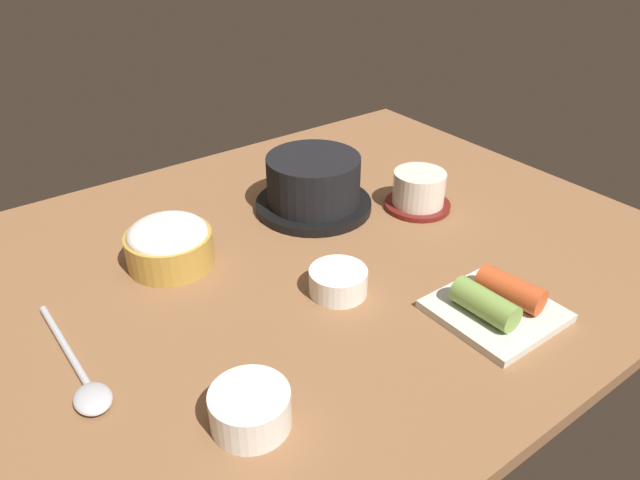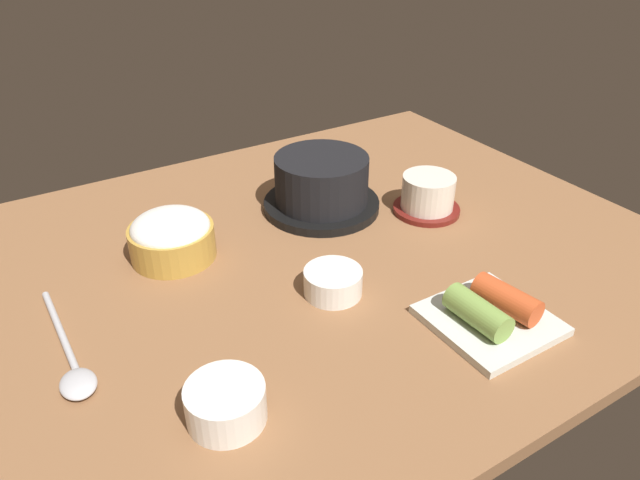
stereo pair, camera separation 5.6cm
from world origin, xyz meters
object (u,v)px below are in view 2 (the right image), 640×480
Objects in this scene: spoon at (72,366)px; banchan_cup_center at (333,281)px; kimchi_plate at (491,313)px; side_bowl_near at (226,402)px; stone_pot at (321,184)px; tea_cup_with_saucer at (428,195)px; rice_bowl at (172,236)px.

banchan_cup_center is at bearing -5.58° from spoon.
banchan_cup_center is at bearing 129.94° from kimchi_plate.
side_bowl_near is at bearing -149.44° from banchan_cup_center.
banchan_cup_center is 22.43cm from side_bowl_near.
stone_pot is 44.04cm from spoon.
tea_cup_with_saucer reaches higher than spoon.
stone_pot is 22.06cm from banchan_cup_center.
tea_cup_with_saucer is 0.78× the size of kimchi_plate.
tea_cup_with_saucer reaches higher than banchan_cup_center.
stone_pot is 1.57× the size of rice_bowl.
kimchi_plate is (12.11, -14.47, -0.18)cm from banchan_cup_center.
tea_cup_with_saucer is at bearing 64.96° from kimchi_plate.
stone_pot reaches higher than banchan_cup_center.
stone_pot is 24.22cm from rice_bowl.
rice_bowl is 30.21cm from side_bowl_near.
banchan_cup_center is at bearing -52.88° from rice_bowl.
tea_cup_with_saucer is (13.20, -9.34, -1.32)cm from stone_pot.
spoon is at bearing -137.21° from rice_bowl.
tea_cup_with_saucer is 1.41× the size of banchan_cup_center.
banchan_cup_center is (-10.34, -19.33, -2.46)cm from stone_pot.
spoon is (-11.08, 14.37, -1.46)cm from side_bowl_near.
kimchi_plate is 0.64× the size of spoon.
kimchi_plate is (25.96, -32.75, -1.67)cm from rice_bowl.
rice_bowl reaches higher than side_bowl_near.
tea_cup_with_saucer is at bearing -12.50° from rice_bowl.
side_bowl_near is at bearing -52.37° from spoon.
side_bowl_near is (-42.86, -21.40, -0.82)cm from tea_cup_with_saucer.
rice_bowl is 0.56× the size of spoon.
banchan_cup_center is (13.84, -18.29, -1.49)cm from rice_bowl.
stone_pot is 33.95cm from kimchi_plate.
spoon is (-53.94, -7.03, -2.28)cm from tea_cup_with_saucer.
banchan_cup_center is 0.94× the size of side_bowl_near.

